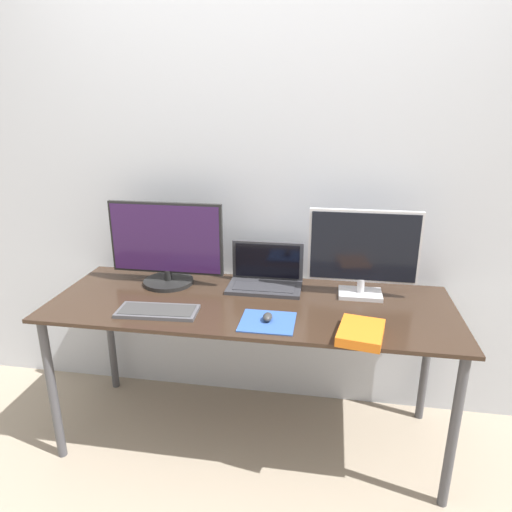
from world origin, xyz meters
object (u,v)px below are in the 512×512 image
Objects in this scene: monitor_right at (363,252)px; laptop at (266,276)px; book at (361,332)px; mouse at (268,317)px; keyboard at (158,311)px; monitor_left at (166,246)px.

laptop is at bearing 175.07° from monitor_right.
monitor_right is at bearing 87.48° from book.
book is (0.45, -0.46, -0.03)m from laptop.
laptop reaches higher than mouse.
monitor_right is 1.41× the size of laptop.
book reaches higher than keyboard.
keyboard is at bearing -138.12° from laptop.
monitor_right reaches higher than keyboard.
monitor_right is at bearing -4.93° from laptop.
mouse is (-0.40, -0.35, -0.20)m from monitor_right.
monitor_left reaches higher than laptop.
book is (0.39, -0.07, -0.00)m from mouse.
monitor_right is 0.50m from laptop.
monitor_left reaches higher than monitor_right.
monitor_right reaches higher than laptop.
mouse is 0.39m from book.
monitor_right is 2.04× the size of book.
laptop is 0.64m from book.
monitor_left reaches higher than mouse.
monitor_left reaches higher than keyboard.
keyboard is (-0.43, -0.38, -0.05)m from laptop.
mouse reaches higher than keyboard.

